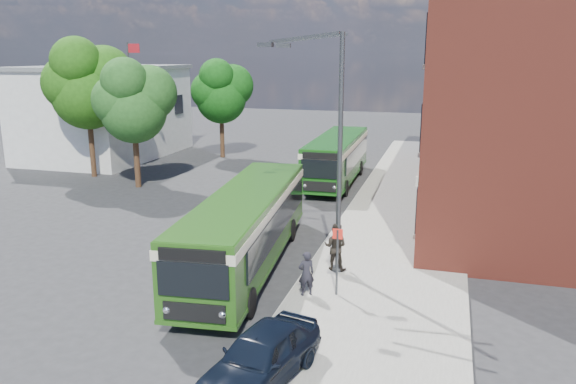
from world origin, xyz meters
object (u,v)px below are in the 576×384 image
(street_lamp, at_px, (330,151))
(bus_front, at_px, (247,222))
(parked_car, at_px, (261,356))
(bus_rear, at_px, (337,155))

(street_lamp, height_order, bus_front, street_lamp)
(bus_front, distance_m, parked_car, 8.44)
(bus_front, bearing_deg, bus_rear, 88.28)
(bus_rear, xyz_separation_m, parked_car, (2.74, -23.52, -0.98))
(street_lamp, distance_m, parked_car, 8.84)
(bus_front, height_order, parked_car, bus_front)
(street_lamp, relative_size, bus_rear, 0.81)
(street_lamp, xyz_separation_m, bus_front, (-3.25, -0.17, -2.96))
(bus_front, bearing_deg, street_lamp, 2.99)
(bus_rear, bearing_deg, bus_front, -91.72)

